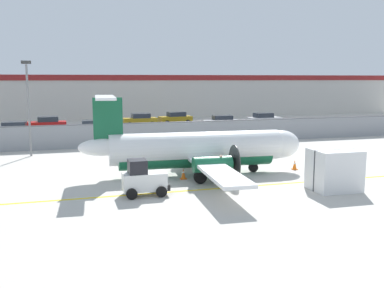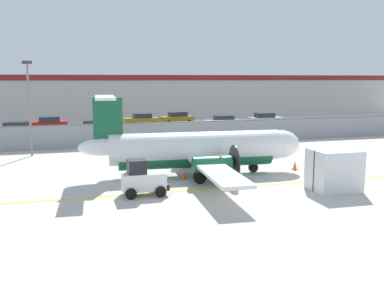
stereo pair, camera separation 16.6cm
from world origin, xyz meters
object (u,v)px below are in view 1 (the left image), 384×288
object	(u,v)px
parked_car_0	(14,130)
parked_car_5	(221,122)
baggage_tug	(143,179)
cargo_container	(334,170)
commuter_airplane	(200,149)
parked_car_4	(176,118)
parked_car_6	(264,119)
apron_light_pole	(28,100)
ground_crew_worker	(221,168)
traffic_cone_near_right	(183,174)
parked_car_2	(94,128)
parked_car_1	(47,124)
traffic_cone_near_left	(234,177)
parked_car_3	(140,120)
traffic_cone_far_left	(295,165)

from	to	relation	value
parked_car_0	parked_car_5	distance (m)	22.56
baggage_tug	cargo_container	bearing A→B (deg)	-10.12
commuter_airplane	baggage_tug	world-z (taller)	commuter_airplane
commuter_airplane	parked_car_0	world-z (taller)	commuter_airplane
parked_car_0	parked_car_4	size ratio (longest dim) A/B	0.98
parked_car_6	commuter_airplane	bearing A→B (deg)	-124.53
apron_light_pole	cargo_container	bearing A→B (deg)	-42.97
ground_crew_worker	apron_light_pole	size ratio (longest dim) A/B	0.23
parked_car_0	commuter_airplane	bearing A→B (deg)	125.00
traffic_cone_near_right	parked_car_2	distance (m)	21.24
parked_car_1	parked_car_6	size ratio (longest dim) A/B	1.00
baggage_tug	parked_car_1	bearing A→B (deg)	101.10
traffic_cone_near_left	parked_car_3	world-z (taller)	parked_car_3
traffic_cone_near_left	cargo_container	bearing A→B (deg)	-34.91
parked_car_2	parked_car_6	distance (m)	21.51
traffic_cone_near_right	parked_car_3	xyz separation A→B (m)	(1.95, 28.40, 0.58)
parked_car_1	ground_crew_worker	bearing A→B (deg)	108.61
parked_car_6	traffic_cone_far_left	bearing A→B (deg)	-112.33
commuter_airplane	baggage_tug	distance (m)	5.69
traffic_cone_near_right	parked_car_4	size ratio (longest dim) A/B	0.15
traffic_cone_far_left	parked_car_2	bearing A→B (deg)	120.12
baggage_tug	ground_crew_worker	xyz separation A→B (m)	(4.56, 1.06, 0.10)
baggage_tug	parked_car_3	distance (m)	31.71
commuter_airplane	ground_crew_worker	distance (m)	2.81
apron_light_pole	parked_car_4	bearing A→B (deg)	49.34
baggage_tug	parked_car_1	xyz separation A→B (m)	(-5.99, 29.61, 0.04)
baggage_tug	parked_car_5	bearing A→B (deg)	61.98
parked_car_2	parked_car_6	xyz separation A→B (m)	(21.11, 4.11, 0.00)
traffic_cone_near_right	parked_car_0	bearing A→B (deg)	118.86
ground_crew_worker	traffic_cone_far_left	xyz separation A→B (m)	(6.07, 2.48, -0.64)
parked_car_1	apron_light_pole	bearing A→B (deg)	86.54
baggage_tug	cargo_container	xyz separation A→B (m)	(10.01, -1.73, 0.24)
parked_car_2	baggage_tug	bearing A→B (deg)	-85.99
traffic_cone_far_left	parked_car_3	distance (m)	28.40
commuter_airplane	ground_crew_worker	world-z (taller)	commuter_airplane
baggage_tug	parked_car_2	world-z (taller)	baggage_tug
parked_car_1	parked_car_2	size ratio (longest dim) A/B	1.00
ground_crew_worker	parked_car_2	bearing A→B (deg)	-35.98
commuter_airplane	apron_light_pole	distance (m)	14.79
commuter_airplane	cargo_container	bearing A→B (deg)	-40.26
apron_light_pole	baggage_tug	bearing A→B (deg)	-64.57
commuter_airplane	parked_car_6	distance (m)	28.86
traffic_cone_far_left	parked_car_0	xyz separation A→B (m)	(-19.58, 20.85, 0.58)
parked_car_4	apron_light_pole	world-z (taller)	apron_light_pole
traffic_cone_near_right	parked_car_5	xyz separation A→B (m)	(10.69, 22.92, 0.58)
parked_car_3	apron_light_pole	size ratio (longest dim) A/B	0.59
cargo_container	parked_car_4	world-z (taller)	cargo_container
parked_car_3	apron_light_pole	xyz separation A→B (m)	(-11.32, -17.70, 3.41)
parked_car_3	parked_car_2	bearing A→B (deg)	49.84
traffic_cone_near_right	parked_car_5	bearing A→B (deg)	65.00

